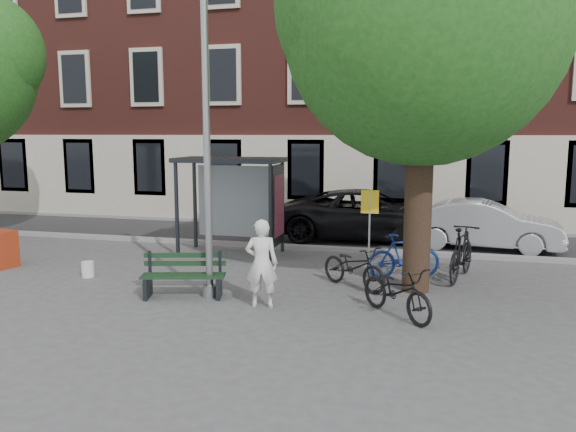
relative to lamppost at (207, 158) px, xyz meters
The scene contains 18 objects.
ground 2.78m from the lamppost, ahead, with size 90.00×90.00×0.00m, color #4C4C4F.
road 7.53m from the lamppost, 90.00° to the left, with size 40.00×4.00×0.01m, color #28282B.
curb_near 5.69m from the lamppost, 90.00° to the left, with size 40.00×0.25×0.12m, color gray.
curb_far 9.40m from the lamppost, 90.00° to the left, with size 40.00×0.25×0.12m, color gray.
building_row 13.67m from the lamppost, 90.00° to the left, with size 30.00×8.00×14.00m, color brown.
lamppost is the anchor object (origin of this frame).
tree_right 5.10m from the lamppost, 19.03° to the left, with size 5.76×5.60×8.20m.
bus_shelter 4.24m from the lamppost, 98.43° to the left, with size 2.85×1.45×2.62m.
painter 2.31m from the lamppost, 16.51° to the right, with size 0.62×0.40×1.69m, color white.
bench 2.45m from the lamppost, 168.22° to the right, with size 1.74×0.94×0.86m.
bike_a 3.82m from the lamppost, 26.74° to the left, with size 0.62×1.78×0.94m, color black.
bike_b 5.01m from the lamppost, 33.89° to the left, with size 0.48×1.71×1.03m, color navy.
bike_c 4.38m from the lamppost, ahead, with size 0.64×1.82×0.96m, color black.
bike_d 6.05m from the lamppost, 28.43° to the left, with size 0.57×2.04×1.22m, color black.
car_dark 7.68m from the lamppost, 70.80° to the left, with size 2.56×5.56×1.55m, color black.
car_silver 8.83m from the lamppost, 47.82° to the left, with size 1.47×4.20×1.38m, color #A7A9AE.
bucket_b 4.29m from the lamppost, 166.49° to the left, with size 0.28×0.28×0.36m, color white.
notice_sign 3.51m from the lamppost, 22.50° to the left, with size 0.36×0.04×2.11m.
Camera 1 is at (4.21, -10.22, 3.27)m, focal length 35.00 mm.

